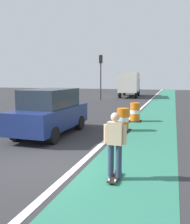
# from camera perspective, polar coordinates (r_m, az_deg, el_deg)

# --- Properties ---
(ground_plane) EXTENTS (100.00, 100.00, 0.00)m
(ground_plane) POSITION_cam_1_polar(r_m,az_deg,el_deg) (7.42, -11.31, -12.06)
(ground_plane) COLOR #2D2D30
(bike_lane_strip) EXTENTS (2.50, 80.00, 0.01)m
(bike_lane_strip) POSITION_cam_1_polar(r_m,az_deg,el_deg) (18.28, 14.38, -0.27)
(bike_lane_strip) COLOR #2D755B
(bike_lane_strip) RESTS_ON ground
(lane_divider_stripe) EXTENTS (0.20, 80.00, 0.01)m
(lane_divider_stripe) POSITION_cam_1_polar(r_m,az_deg,el_deg) (18.42, 9.72, -0.07)
(lane_divider_stripe) COLOR silver
(lane_divider_stripe) RESTS_ON ground
(skateboarder_on_lane) EXTENTS (0.57, 0.80, 1.69)m
(skateboarder_on_lane) POSITION_cam_1_polar(r_m,az_deg,el_deg) (6.08, 4.66, -7.40)
(skateboarder_on_lane) COLOR black
(skateboarder_on_lane) RESTS_ON ground
(parked_suv_nearest) EXTENTS (1.95, 4.61, 2.04)m
(parked_suv_nearest) POSITION_cam_1_polar(r_m,az_deg,el_deg) (11.06, -10.26, 0.08)
(parked_suv_nearest) COLOR navy
(parked_suv_nearest) RESTS_ON ground
(traffic_barrel_front) EXTENTS (0.73, 0.73, 1.09)m
(traffic_barrel_front) POSITION_cam_1_polar(r_m,az_deg,el_deg) (11.83, 6.47, -1.81)
(traffic_barrel_front) COLOR orange
(traffic_barrel_front) RESTS_ON ground
(traffic_barrel_mid) EXTENTS (0.73, 0.73, 1.09)m
(traffic_barrel_mid) POSITION_cam_1_polar(r_m,az_deg,el_deg) (14.50, 9.29, -0.08)
(traffic_barrel_mid) COLOR orange
(traffic_barrel_mid) RESTS_ON ground
(delivery_truck_down_block) EXTENTS (2.87, 7.75, 3.23)m
(delivery_truck_down_block) POSITION_cam_1_polar(r_m,az_deg,el_deg) (33.59, 8.09, 6.65)
(delivery_truck_down_block) COLOR silver
(delivery_truck_down_block) RESTS_ON ground
(traffic_light_corner) EXTENTS (0.41, 0.32, 5.10)m
(traffic_light_corner) POSITION_cam_1_polar(r_m,az_deg,el_deg) (28.32, 1.35, 9.86)
(traffic_light_corner) COLOR #2D2D2D
(traffic_light_corner) RESTS_ON ground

